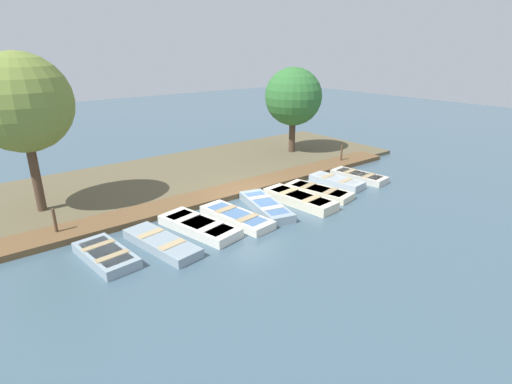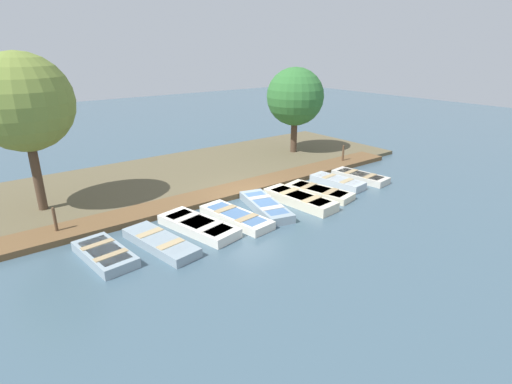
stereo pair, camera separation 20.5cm
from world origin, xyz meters
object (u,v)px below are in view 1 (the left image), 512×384
at_px(rowboat_7, 337,182).
at_px(park_tree_left, 293,97).
at_px(rowboat_8, 359,176).
at_px(mooring_post_near, 55,223).
at_px(rowboat_3, 236,217).
at_px(rowboat_4, 266,206).
at_px(mooring_post_far, 341,154).
at_px(rowboat_5, 300,199).
at_px(park_tree_far_left, 21,103).
at_px(rowboat_1, 161,243).
at_px(rowboat_6, 319,191).
at_px(rowboat_2, 199,226).
at_px(rowboat_0, 106,255).

height_order(rowboat_7, park_tree_left, park_tree_left).
xyz_separation_m(rowboat_8, mooring_post_near, (-2.47, -14.02, 0.41)).
bearing_deg(rowboat_7, rowboat_3, -94.07).
xyz_separation_m(rowboat_4, rowboat_7, (-0.30, 4.81, 0.01)).
distance_m(rowboat_8, mooring_post_far, 2.91).
relative_size(rowboat_4, rowboat_7, 1.25).
bearing_deg(rowboat_5, rowboat_4, -108.03).
bearing_deg(park_tree_far_left, mooring_post_near, -1.29).
relative_size(rowboat_1, rowboat_6, 1.02).
xyz_separation_m(rowboat_5, rowboat_7, (-0.65, 3.17, -0.02)).
distance_m(rowboat_5, rowboat_7, 3.23).
height_order(rowboat_1, rowboat_6, rowboat_1).
bearing_deg(rowboat_3, rowboat_5, 78.81).
xyz_separation_m(rowboat_2, rowboat_3, (0.16, 1.61, -0.01)).
bearing_deg(rowboat_3, park_tree_far_left, -140.25).
height_order(rowboat_0, rowboat_5, rowboat_5).
bearing_deg(rowboat_1, rowboat_3, 83.82).
bearing_deg(mooring_post_near, rowboat_3, 64.72).
bearing_deg(mooring_post_near, mooring_post_far, 90.00).
height_order(rowboat_1, rowboat_2, rowboat_2).
bearing_deg(rowboat_7, mooring_post_near, -108.83).
distance_m(rowboat_8, park_tree_left, 6.84).
height_order(rowboat_5, mooring_post_near, mooring_post_near).
bearing_deg(rowboat_1, rowboat_6, 82.31).
bearing_deg(rowboat_8, mooring_post_near, -107.87).
relative_size(rowboat_2, rowboat_8, 1.19).
bearing_deg(park_tree_far_left, park_tree_left, 93.00).
height_order(rowboat_5, park_tree_left, park_tree_left).
height_order(mooring_post_far, park_tree_left, park_tree_left).
distance_m(rowboat_1, rowboat_2, 1.74).
bearing_deg(rowboat_4, rowboat_3, -71.40).
relative_size(rowboat_0, rowboat_5, 0.78).
bearing_deg(rowboat_1, rowboat_4, 84.25).
bearing_deg(rowboat_6, rowboat_8, 82.58).
relative_size(rowboat_7, park_tree_far_left, 0.44).
relative_size(rowboat_2, mooring_post_near, 3.05).
distance_m(rowboat_2, mooring_post_near, 5.11).
xyz_separation_m(rowboat_6, mooring_post_near, (-2.74, -10.73, 0.42)).
bearing_deg(rowboat_1, park_tree_left, 108.36).
bearing_deg(rowboat_2, rowboat_6, 76.84).
bearing_deg(mooring_post_near, park_tree_far_left, 178.71).
relative_size(rowboat_1, mooring_post_near, 2.93).
distance_m(rowboat_3, mooring_post_far, 9.95).
bearing_deg(mooring_post_near, rowboat_0, 17.47).
relative_size(rowboat_1, rowboat_3, 1.00).
distance_m(rowboat_8, mooring_post_near, 14.24).
relative_size(rowboat_6, mooring_post_far, 2.87).
height_order(rowboat_2, rowboat_6, rowboat_2).
bearing_deg(rowboat_3, park_tree_left, 117.86).
bearing_deg(rowboat_2, rowboat_3, 71.91).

